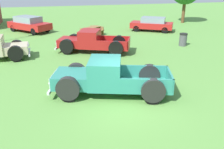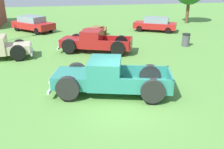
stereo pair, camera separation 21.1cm
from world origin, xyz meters
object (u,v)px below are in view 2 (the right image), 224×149
object	(u,v)px
sedan_distant_b	(155,24)
trash_can	(186,40)
sedan_distant_a	(33,24)
pickup_truck_behind_right	(91,42)
picnic_table	(95,30)
pickup_truck_foreground	(103,78)

from	to	relation	value
sedan_distant_b	trash_can	distance (m)	5.84
sedan_distant_a	sedan_distant_b	xyz separation A→B (m)	(11.55, -2.50, -0.07)
pickup_truck_behind_right	sedan_distant_a	world-z (taller)	pickup_truck_behind_right
trash_can	picnic_table	bearing A→B (deg)	140.16
sedan_distant_a	trash_can	distance (m)	14.32
picnic_table	pickup_truck_behind_right	bearing A→B (deg)	-101.81
pickup_truck_foreground	pickup_truck_behind_right	xyz separation A→B (m)	(0.42, 6.71, -0.03)
pickup_truck_foreground	sedan_distant_a	xyz separation A→B (m)	(-4.05, 15.01, 0.02)
pickup_truck_foreground	sedan_distant_b	distance (m)	14.58
pickup_truck_foreground	sedan_distant_b	size ratio (longest dim) A/B	1.27
pickup_truck_foreground	pickup_truck_behind_right	distance (m)	6.72
pickup_truck_foreground	picnic_table	world-z (taller)	pickup_truck_foreground
sedan_distant_a	picnic_table	size ratio (longest dim) A/B	1.90
pickup_truck_foreground	pickup_truck_behind_right	size ratio (longest dim) A/B	1.04
trash_can	pickup_truck_behind_right	bearing A→B (deg)	179.69
pickup_truck_behind_right	picnic_table	xyz separation A→B (m)	(1.06, 5.06, -0.23)
pickup_truck_behind_right	trash_can	size ratio (longest dim) A/B	5.52
sedan_distant_b	trash_can	xyz separation A→B (m)	(0.09, -5.84, -0.22)
picnic_table	pickup_truck_foreground	bearing A→B (deg)	-97.14
sedan_distant_b	picnic_table	bearing A→B (deg)	-173.03
picnic_table	trash_can	bearing A→B (deg)	-39.84
pickup_truck_behind_right	sedan_distant_b	bearing A→B (deg)	39.31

